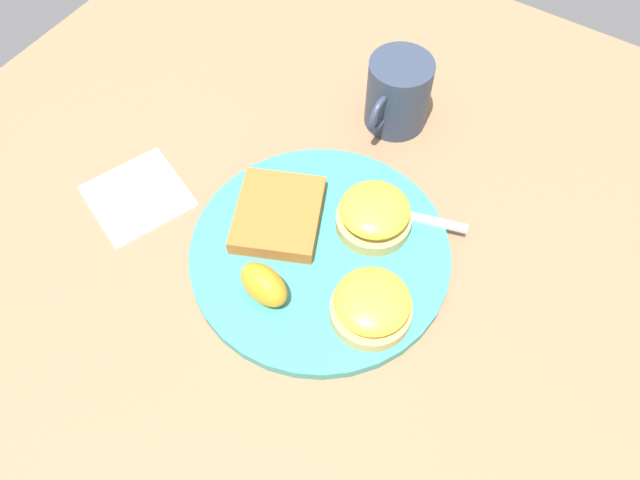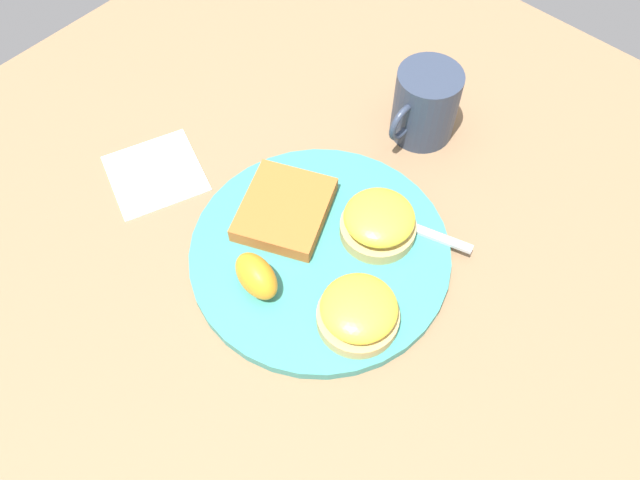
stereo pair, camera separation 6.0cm
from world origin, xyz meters
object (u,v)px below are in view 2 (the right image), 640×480
at_px(sandwich_benedict_left, 358,312).
at_px(orange_wedge, 256,276).
at_px(sandwich_benedict_right, 379,222).
at_px(cup, 425,105).
at_px(fork, 366,210).
at_px(hashbrown_patty, 285,209).

bearing_deg(sandwich_benedict_left, orange_wedge, -69.38).
xyz_separation_m(sandwich_benedict_right, cup, (-0.17, -0.06, 0.01)).
bearing_deg(fork, hashbrown_patty, -45.23).
bearing_deg(orange_wedge, fork, 171.39).
xyz_separation_m(sandwich_benedict_right, orange_wedge, (0.14, -0.05, 0.00)).
height_order(hashbrown_patty, fork, hashbrown_patty).
distance_m(hashbrown_patty, fork, 0.10).
xyz_separation_m(sandwich_benedict_right, fork, (-0.01, -0.03, -0.02)).
bearing_deg(orange_wedge, hashbrown_patty, -153.72).
relative_size(sandwich_benedict_left, cup, 0.77).
xyz_separation_m(hashbrown_patty, cup, (-0.22, 0.03, 0.02)).
distance_m(sandwich_benedict_left, orange_wedge, 0.12).
relative_size(orange_wedge, fork, 0.27).
bearing_deg(sandwich_benedict_left, hashbrown_patty, -107.64).
bearing_deg(sandwich_benedict_right, orange_wedge, -20.56).
bearing_deg(cup, sandwich_benedict_right, 20.81).
height_order(sandwich_benedict_left, fork, sandwich_benedict_left).
height_order(hashbrown_patty, orange_wedge, orange_wedge).
bearing_deg(fork, sandwich_benedict_left, 36.21).
relative_size(sandwich_benedict_left, sandwich_benedict_right, 1.00).
height_order(sandwich_benedict_left, sandwich_benedict_right, same).
height_order(sandwich_benedict_left, cup, cup).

